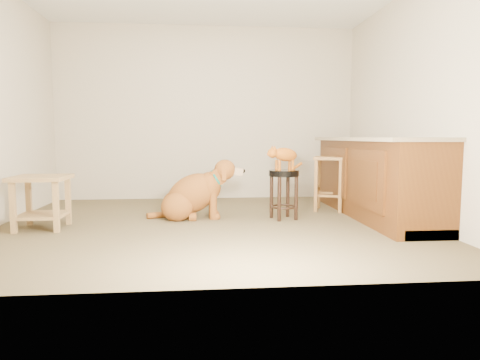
{
  "coord_description": "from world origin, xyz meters",
  "views": [
    {
      "loc": [
        -0.11,
        -4.58,
        0.95
      ],
      "look_at": [
        0.35,
        0.29,
        0.45
      ],
      "focal_mm": 32.0,
      "sensor_mm": 36.0,
      "label": 1
    }
  ],
  "objects": [
    {
      "name": "golden_retriever",
      "position": [
        -0.19,
        0.36,
        0.27
      ],
      "size": [
        1.15,
        0.57,
        0.73
      ],
      "rotation": [
        0.0,
        0.0,
        0.02
      ],
      "color": "brown",
      "rests_on": "ground"
    },
    {
      "name": "tabby_kitten",
      "position": [
        0.83,
        0.22,
        0.74
      ],
      "size": [
        0.46,
        0.28,
        0.31
      ],
      "rotation": [
        0.0,
        0.0,
        0.26
      ],
      "color": "#8F460E",
      "rests_on": "padded_stool"
    },
    {
      "name": "side_table",
      "position": [
        -1.73,
        -0.07,
        0.36
      ],
      "size": [
        0.53,
        0.53,
        0.55
      ],
      "rotation": [
        0.0,
        0.0,
        0.01
      ],
      "color": "#977446",
      "rests_on": "ground"
    },
    {
      "name": "floor",
      "position": [
        0.0,
        0.0,
        0.0
      ],
      "size": [
        4.5,
        4.0,
        0.01
      ],
      "primitive_type": "cube",
      "color": "brown",
      "rests_on": "ground"
    },
    {
      "name": "wood_stool",
      "position": [
        1.54,
        0.73,
        0.36
      ],
      "size": [
        0.49,
        0.49,
        0.69
      ],
      "rotation": [
        0.0,
        0.0,
        -0.39
      ],
      "color": "brown",
      "rests_on": "ground"
    },
    {
      "name": "room_shell",
      "position": [
        0.0,
        0.0,
        1.68
      ],
      "size": [
        4.54,
        4.04,
        2.62
      ],
      "color": "#BAAE96",
      "rests_on": "ground"
    },
    {
      "name": "padded_stool",
      "position": [
        0.85,
        0.22,
        0.4
      ],
      "size": [
        0.36,
        0.36,
        0.57
      ],
      "rotation": [
        0.0,
        0.0,
        0.26
      ],
      "color": "black",
      "rests_on": "ground"
    },
    {
      "name": "cabinet_run",
      "position": [
        1.94,
        0.3,
        0.44
      ],
      "size": [
        0.7,
        2.56,
        0.94
      ],
      "color": "#4E290E",
      "rests_on": "ground"
    }
  ]
}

